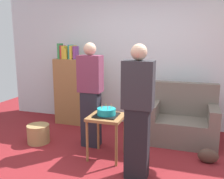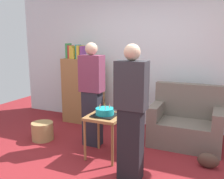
{
  "view_description": "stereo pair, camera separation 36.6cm",
  "coord_description": "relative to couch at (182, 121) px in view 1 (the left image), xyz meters",
  "views": [
    {
      "loc": [
        0.9,
        -2.75,
        1.67
      ],
      "look_at": [
        -0.22,
        0.66,
        0.95
      ],
      "focal_mm": 39.9,
      "sensor_mm": 36.0,
      "label": 1
    },
    {
      "loc": [
        1.24,
        -2.62,
        1.67
      ],
      "look_at": [
        -0.22,
        0.66,
        0.95
      ],
      "focal_mm": 39.9,
      "sensor_mm": 36.0,
      "label": 2
    }
  ],
  "objects": [
    {
      "name": "ground_plane",
      "position": [
        -0.78,
        -1.35,
        -0.34
      ],
      "size": [
        8.0,
        8.0,
        0.0
      ],
      "primitive_type": "plane",
      "color": "maroon"
    },
    {
      "name": "wall_back",
      "position": [
        -0.78,
        0.7,
        1.01
      ],
      "size": [
        6.0,
        0.1,
        2.7
      ],
      "primitive_type": "cube",
      "color": "silver",
      "rests_on": "ground_plane"
    },
    {
      "name": "couch",
      "position": [
        0.0,
        0.0,
        0.0
      ],
      "size": [
        1.1,
        0.7,
        0.96
      ],
      "color": "#6B6056",
      "rests_on": "ground_plane"
    },
    {
      "name": "bookshelf",
      "position": [
        -2.08,
        0.29,
        0.34
      ],
      "size": [
        0.8,
        0.36,
        1.6
      ],
      "color": "olive",
      "rests_on": "ground_plane"
    },
    {
      "name": "side_table",
      "position": [
        -1.0,
        -0.95,
        0.19
      ],
      "size": [
        0.48,
        0.48,
        0.62
      ],
      "color": "olive",
      "rests_on": "ground_plane"
    },
    {
      "name": "birthday_cake",
      "position": [
        -1.0,
        -0.95,
        0.33
      ],
      "size": [
        0.32,
        0.32,
        0.17
      ],
      "color": "black",
      "rests_on": "side_table"
    },
    {
      "name": "person_blowing_candles",
      "position": [
        -1.36,
        -0.64,
        0.49
      ],
      "size": [
        0.36,
        0.22,
        1.63
      ],
      "rotation": [
        0.0,
        0.0,
        0.02
      ],
      "color": "#23232D",
      "rests_on": "ground_plane"
    },
    {
      "name": "person_holding_cake",
      "position": [
        -0.47,
        -1.33,
        0.49
      ],
      "size": [
        0.36,
        0.22,
        1.63
      ],
      "rotation": [
        0.0,
        0.0,
        3.27
      ],
      "color": "black",
      "rests_on": "ground_plane"
    },
    {
      "name": "wicker_basket",
      "position": [
        -2.24,
        -0.81,
        -0.19
      ],
      "size": [
        0.36,
        0.36,
        0.3
      ],
      "primitive_type": "cylinder",
      "color": "#A88451",
      "rests_on": "ground_plane"
    },
    {
      "name": "handbag",
      "position": [
        0.39,
        -0.68,
        -0.24
      ],
      "size": [
        0.28,
        0.14,
        0.2
      ],
      "primitive_type": "ellipsoid",
      "color": "#473328",
      "rests_on": "ground_plane"
    }
  ]
}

